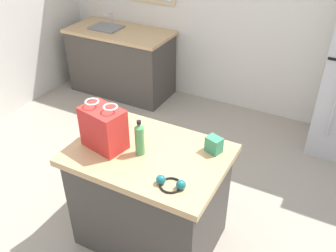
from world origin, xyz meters
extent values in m
plane|color=#9E9384|center=(0.00, 0.00, 0.00)|extent=(6.18, 6.18, 0.00)
cube|color=silver|center=(0.00, 2.22, 1.35)|extent=(5.15, 0.10, 2.69)
cube|color=#423D38|center=(0.08, -0.27, 0.42)|extent=(1.05, 0.72, 0.83)
cube|color=tan|center=(0.08, -0.27, 0.86)|extent=(1.13, 0.80, 0.05)
cylinder|color=#B7B7BC|center=(1.17, 1.47, 0.73)|extent=(0.02, 0.02, 0.82)
cube|color=#423D38|center=(-1.59, 1.82, 0.42)|extent=(1.36, 0.64, 0.84)
cube|color=tan|center=(-1.59, 1.82, 0.86)|extent=(1.40, 0.68, 0.04)
cube|color=slate|center=(-1.79, 1.82, 0.83)|extent=(0.40, 0.32, 0.14)
cylinder|color=#B7B7BC|center=(-1.79, 1.96, 0.97)|extent=(0.03, 0.03, 0.18)
cylinder|color=#B7B7BC|center=(-1.79, 1.89, 1.06)|extent=(0.02, 0.14, 0.02)
cube|color=red|center=(-0.23, -0.35, 1.04)|extent=(0.34, 0.26, 0.31)
torus|color=white|center=(-0.31, -0.35, 1.23)|extent=(0.12, 0.12, 0.01)
torus|color=white|center=(-0.15, -0.35, 1.23)|extent=(0.12, 0.12, 0.01)
cube|color=#388E66|center=(0.49, -0.04, 0.94)|extent=(0.13, 0.11, 0.12)
cylinder|color=#4C9956|center=(0.04, -0.30, 0.99)|extent=(0.07, 0.07, 0.22)
cone|color=#4C9956|center=(0.04, -0.30, 1.12)|extent=(0.06, 0.06, 0.03)
cylinder|color=black|center=(0.04, -0.30, 1.14)|extent=(0.03, 0.03, 0.02)
torus|color=black|center=(0.39, -0.51, 0.89)|extent=(0.17, 0.17, 0.01)
sphere|color=#19666B|center=(0.32, -0.51, 0.91)|extent=(0.06, 0.06, 0.06)
sphere|color=#19666B|center=(0.46, -0.50, 0.91)|extent=(0.06, 0.06, 0.06)
camera|label=1|loc=(1.20, -2.07, 2.49)|focal=39.66mm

